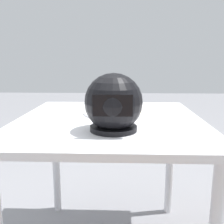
{
  "coord_description": "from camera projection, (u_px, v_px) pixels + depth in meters",
  "views": [
    {
      "loc": [
        -0.06,
        1.25,
        1.07
      ],
      "look_at": [
        -0.01,
        -0.06,
        0.8
      ],
      "focal_mm": 41.39,
      "sensor_mm": 36.0,
      "label": 1
    }
  ],
  "objects": [
    {
      "name": "motorcycle_helmet",
      "position": [
        114.0,
        104.0,
        1.04
      ],
      "size": [
        0.24,
        0.24,
        0.24
      ],
      "color": "black",
      "rests_on": "dining_table"
    },
    {
      "name": "pizza",
      "position": [
        114.0,
        109.0,
        1.4
      ],
      "size": [
        0.29,
        0.29,
        0.06
      ],
      "color": "tan",
      "rests_on": "pizza_plate"
    },
    {
      "name": "dining_table",
      "position": [
        109.0,
        138.0,
        1.3
      ],
      "size": [
        0.91,
        0.98,
        0.78
      ],
      "color": "white",
      "rests_on": "ground"
    },
    {
      "name": "pizza_plate",
      "position": [
        114.0,
        112.0,
        1.4
      ],
      "size": [
        0.34,
        0.34,
        0.01
      ],
      "primitive_type": "cylinder",
      "color": "white",
      "rests_on": "dining_table"
    }
  ]
}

